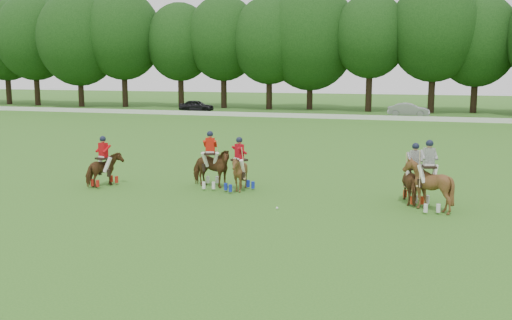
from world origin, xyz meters
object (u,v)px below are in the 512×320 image
(polo_red_b, at_px, (210,167))
(polo_stripe_b, at_px, (428,184))
(polo_red_c, at_px, (239,172))
(car_left, at_px, (197,106))
(polo_ball, at_px, (277,208))
(car_mid, at_px, (409,110))
(polo_stripe_a, at_px, (414,182))
(polo_red_a, at_px, (104,169))

(polo_red_b, xyz_separation_m, polo_stripe_b, (8.58, -1.32, 0.06))
(polo_red_b, xyz_separation_m, polo_red_c, (1.36, -0.33, -0.07))
(polo_stripe_b, bearing_deg, polo_red_b, 171.24)
(polo_stripe_b, bearing_deg, car_left, 122.40)
(polo_red_c, relative_size, polo_ball, 24.34)
(car_mid, xyz_separation_m, polo_stripe_b, (1.73, -38.73, 0.23))
(polo_red_c, xyz_separation_m, polo_stripe_a, (6.75, -0.05, 0.02))
(polo_red_a, relative_size, polo_stripe_b, 0.86)
(polo_stripe_a, height_order, polo_ball, polo_stripe_a)
(polo_red_c, distance_m, polo_stripe_b, 7.28)
(polo_ball, bearing_deg, polo_stripe_a, 27.65)
(car_left, xyz_separation_m, polo_red_b, (16.01, -37.41, 0.19))
(polo_red_a, bearing_deg, polo_red_c, 6.72)
(car_mid, height_order, polo_stripe_b, polo_stripe_b)
(polo_stripe_b, distance_m, polo_ball, 5.30)
(polo_red_a, xyz_separation_m, polo_stripe_a, (12.47, 0.62, 0.05))
(car_left, distance_m, polo_ball, 44.69)
(car_left, height_order, car_mid, car_mid)
(polo_red_b, bearing_deg, polo_stripe_b, -8.76)
(polo_red_a, distance_m, polo_stripe_a, 12.48)
(polo_red_c, distance_m, polo_ball, 3.36)
(polo_stripe_b, bearing_deg, car_mid, 92.56)
(polo_red_b, bearing_deg, polo_red_a, -167.08)
(car_left, relative_size, polo_red_c, 1.75)
(polo_red_b, bearing_deg, car_left, 113.17)
(polo_ball, bearing_deg, car_mid, 85.31)
(car_left, distance_m, polo_red_a, 40.14)
(polo_stripe_a, bearing_deg, polo_ball, -152.35)
(car_mid, bearing_deg, polo_red_c, 174.00)
(polo_stripe_a, bearing_deg, polo_red_b, 177.33)
(polo_red_b, distance_m, polo_red_c, 1.40)
(polo_stripe_a, height_order, polo_stripe_b, polo_stripe_b)
(car_left, xyz_separation_m, polo_red_c, (17.37, -37.74, 0.12))
(car_left, height_order, polo_ball, car_left)
(polo_red_c, bearing_deg, polo_red_a, -173.28)
(polo_red_b, xyz_separation_m, polo_ball, (3.55, -2.77, -0.80))
(car_mid, relative_size, polo_red_a, 1.94)
(car_mid, relative_size, polo_red_c, 1.87)
(car_left, bearing_deg, polo_stripe_a, -153.46)
(car_mid, distance_m, polo_red_a, 40.01)
(polo_red_b, height_order, polo_ball, polo_red_b)
(polo_red_c, xyz_separation_m, polo_ball, (2.19, -2.44, -0.73))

